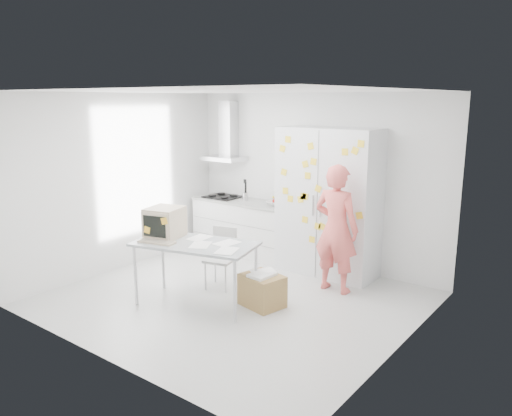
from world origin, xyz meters
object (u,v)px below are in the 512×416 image
Objects in this scene: person at (336,229)px; chair at (222,254)px; desk at (175,232)px; cardboard_box at (262,290)px.

person reaches higher than chair.
person is 1.05× the size of desk.
person reaches higher than desk.
person is 1.33m from cardboard_box.
cardboard_box is (1.02, 0.51, -0.71)m from desk.
person is 1.63m from chair.
person is at bearing 31.38° from desk.
chair is (0.15, 0.73, -0.45)m from desk.
desk is at bearing -117.41° from chair.
desk reaches higher than chair.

